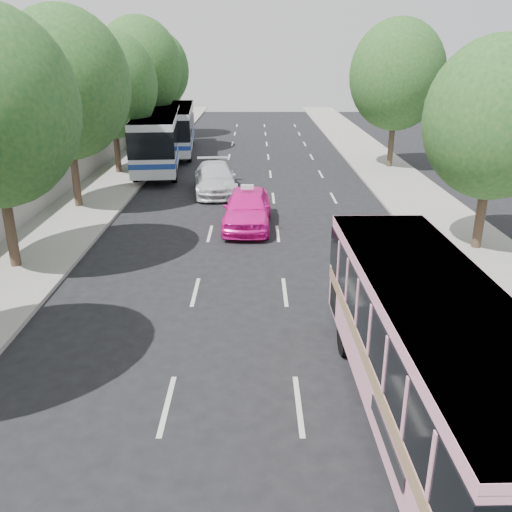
{
  "coord_description": "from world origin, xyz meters",
  "views": [
    {
      "loc": [
        0.05,
        -11.98,
        7.29
      ],
      "look_at": [
        0.07,
        3.06,
        1.6
      ],
      "focal_mm": 38.0,
      "sensor_mm": 36.0,
      "label": 1
    }
  ],
  "objects_px": {
    "pink_bus": "(431,344)",
    "pink_taxi": "(247,208)",
    "white_pickup": "(215,178)",
    "tour_coach_rear": "(176,125)",
    "tour_coach_front": "(158,136)"
  },
  "relations": [
    {
      "from": "white_pickup",
      "to": "tour_coach_front",
      "type": "height_order",
      "value": "tour_coach_front"
    },
    {
      "from": "pink_taxi",
      "to": "tour_coach_front",
      "type": "bearing_deg",
      "value": 117.54
    },
    {
      "from": "pink_taxi",
      "to": "white_pickup",
      "type": "bearing_deg",
      "value": 108.81
    },
    {
      "from": "tour_coach_rear",
      "to": "pink_bus",
      "type": "bearing_deg",
      "value": -78.62
    },
    {
      "from": "tour_coach_front",
      "to": "tour_coach_rear",
      "type": "xyz_separation_m",
      "value": [
        0.31,
        6.18,
        -0.1
      ]
    },
    {
      "from": "pink_bus",
      "to": "tour_coach_rear",
      "type": "relative_size",
      "value": 0.84
    },
    {
      "from": "pink_bus",
      "to": "white_pickup",
      "type": "relative_size",
      "value": 1.81
    },
    {
      "from": "tour_coach_front",
      "to": "pink_taxi",
      "type": "bearing_deg",
      "value": -70.64
    },
    {
      "from": "pink_taxi",
      "to": "white_pickup",
      "type": "xyz_separation_m",
      "value": [
        -1.85,
        6.28,
        -0.07
      ]
    },
    {
      "from": "pink_bus",
      "to": "pink_taxi",
      "type": "relative_size",
      "value": 1.95
    },
    {
      "from": "pink_bus",
      "to": "pink_taxi",
      "type": "xyz_separation_m",
      "value": [
        -3.79,
        13.68,
        -1.08
      ]
    },
    {
      "from": "tour_coach_rear",
      "to": "white_pickup",
      "type": "bearing_deg",
      "value": -77.97
    },
    {
      "from": "pink_taxi",
      "to": "white_pickup",
      "type": "relative_size",
      "value": 0.93
    },
    {
      "from": "pink_taxi",
      "to": "tour_coach_rear",
      "type": "xyz_separation_m",
      "value": [
        -5.68,
        18.95,
        1.21
      ]
    },
    {
      "from": "tour_coach_front",
      "to": "tour_coach_rear",
      "type": "bearing_deg",
      "value": 81.37
    }
  ]
}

